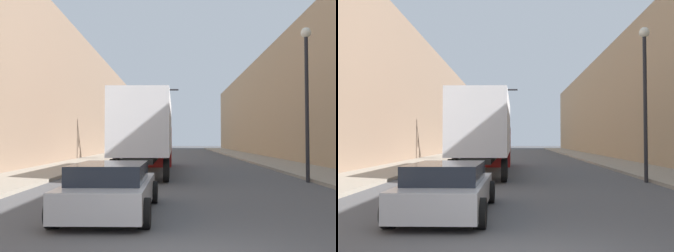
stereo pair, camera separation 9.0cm
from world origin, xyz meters
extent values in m
cube|color=gray|center=(7.31, 30.00, 0.07)|extent=(3.36, 80.00, 0.15)
cube|color=gray|center=(-7.31, 30.00, 0.07)|extent=(3.36, 80.00, 0.15)
cube|color=tan|center=(11.99, 30.00, 5.47)|extent=(6.00, 80.00, 10.93)
cube|color=#846B56|center=(-11.99, 30.00, 5.85)|extent=(6.00, 80.00, 11.70)
cube|color=silver|center=(-1.76, 14.82, 2.56)|extent=(2.60, 9.62, 2.93)
cube|color=black|center=(-1.76, 14.82, 0.95)|extent=(1.30, 9.62, 0.24)
cube|color=maroon|center=(-1.76, 21.06, 1.34)|extent=(2.60, 2.85, 2.68)
cylinder|color=black|center=(-2.91, 11.21, 0.50)|extent=(0.25, 1.00, 1.00)
cylinder|color=black|center=(-0.61, 11.21, 0.50)|extent=(0.25, 1.00, 1.00)
cylinder|color=black|center=(-2.91, 12.41, 0.50)|extent=(0.25, 1.00, 1.00)
cylinder|color=black|center=(-0.61, 12.41, 0.50)|extent=(0.25, 1.00, 1.00)
cylinder|color=black|center=(-2.91, 21.06, 0.50)|extent=(0.25, 1.00, 1.00)
cylinder|color=black|center=(-0.61, 21.06, 0.50)|extent=(0.25, 1.00, 1.00)
cube|color=#B7B7BC|center=(-1.82, 4.44, 0.49)|extent=(1.89, 4.44, 0.63)
cube|color=#1E232D|center=(-1.82, 4.22, 1.04)|extent=(1.67, 2.44, 0.45)
cylinder|color=black|center=(-2.76, 5.96, 0.32)|extent=(0.25, 0.64, 0.64)
cylinder|color=black|center=(-0.87, 5.96, 0.32)|extent=(0.25, 0.64, 0.64)
cylinder|color=black|center=(-2.76, 2.83, 0.32)|extent=(0.25, 0.64, 0.64)
cylinder|color=black|center=(-0.87, 2.83, 0.32)|extent=(0.25, 0.64, 0.64)
cylinder|color=black|center=(-5.48, 27.06, 3.20)|extent=(0.20, 0.20, 6.41)
cube|color=black|center=(-2.70, 27.06, 6.11)|extent=(5.56, 0.12, 0.12)
cube|color=black|center=(-4.09, 27.06, 5.60)|extent=(0.30, 0.24, 0.90)
sphere|color=red|center=(-4.09, 26.92, 5.60)|extent=(0.18, 0.18, 0.18)
cube|color=black|center=(-2.70, 27.06, 5.60)|extent=(0.30, 0.24, 0.90)
sphere|color=red|center=(-2.70, 26.92, 5.32)|extent=(0.18, 0.18, 0.18)
cube|color=black|center=(-1.31, 27.06, 5.60)|extent=(0.30, 0.24, 0.90)
sphere|color=red|center=(-1.31, 26.92, 5.32)|extent=(0.18, 0.18, 0.18)
cylinder|color=black|center=(5.48, 11.27, 3.17)|extent=(0.16, 0.16, 6.35)
sphere|color=silver|center=(5.48, 11.27, 6.50)|extent=(0.44, 0.44, 0.44)
camera|label=1|loc=(-0.24, -4.94, 1.85)|focal=40.00mm
camera|label=2|loc=(-0.15, -4.94, 1.85)|focal=40.00mm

